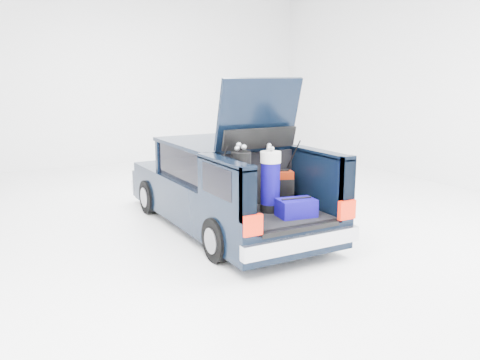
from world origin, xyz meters
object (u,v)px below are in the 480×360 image
black_golf_bag (241,183)px  blue_duffel (296,208)px  red_suitcase (282,188)px  car (222,187)px  blue_golf_bag (270,181)px

black_golf_bag → blue_duffel: 0.84m
red_suitcase → car: bearing=127.3°
red_suitcase → blue_golf_bag: bearing=-126.3°
blue_duffel → blue_golf_bag: bearing=121.3°
blue_golf_bag → blue_duffel: (0.17, -0.40, -0.32)m
black_golf_bag → car: bearing=72.9°
car → black_golf_bag: bearing=-107.3°
black_golf_bag → blue_duffel: black_golf_bag is taller
car → red_suitcase: 1.27m
red_suitcase → black_golf_bag: 0.89m
car → blue_duffel: car is taller
red_suitcase → black_golf_bag: black_golf_bag is taller
black_golf_bag → blue_golf_bag: bearing=-2.5°
car → red_suitcase: size_ratio=8.79×
red_suitcase → blue_duffel: bearing=-87.7°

